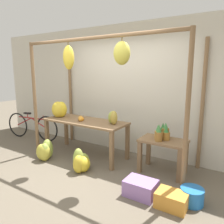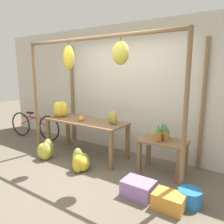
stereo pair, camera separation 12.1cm
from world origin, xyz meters
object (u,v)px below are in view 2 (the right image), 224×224
orange_pile (82,119)px  banana_pile_ground_left (46,151)px  papaya_pile (113,118)px  banana_pile_ground_right (81,162)px  blue_bucket (190,197)px  fruit_crate_purple (169,201)px  parked_bicycle (34,126)px  banana_pile_on_table (61,109)px  pineapple_cluster (162,133)px  fruit_crate_white (138,188)px

orange_pile → banana_pile_ground_left: orange_pile is taller
orange_pile → papaya_pile: size_ratio=0.62×
banana_pile_ground_right → blue_bucket: banana_pile_ground_right is taller
orange_pile → banana_pile_ground_right: bearing=-51.2°
blue_bucket → fruit_crate_purple: size_ratio=0.78×
banana_pile_ground_left → parked_bicycle: size_ratio=0.25×
banana_pile_on_table → banana_pile_ground_right: banana_pile_on_table is taller
pineapple_cluster → fruit_crate_white: bearing=-88.9°
blue_bucket → fruit_crate_purple: bearing=-131.9°
pineapple_cluster → banana_pile_ground_left: (-2.21, -0.77, -0.55)m
banana_pile_on_table → banana_pile_ground_left: banana_pile_on_table is taller
parked_bicycle → papaya_pile: (2.63, -0.10, 0.56)m
banana_pile_on_table → banana_pile_ground_right: bearing=-28.6°
banana_pile_on_table → papaya_pile: 1.37m
banana_pile_ground_right → papaya_pile: (0.28, 0.67, 0.75)m
fruit_crate_white → blue_bucket: size_ratio=1.43×
blue_bucket → orange_pile: bearing=168.1°
pineapple_cluster → banana_pile_ground_right: size_ratio=0.85×
parked_bicycle → fruit_crate_purple: 4.22m
banana_pile_ground_right → fruit_crate_white: size_ratio=0.97×
banana_pile_on_table → fruit_crate_purple: (2.84, -0.79, -0.85)m
fruit_crate_white → papaya_pile: (-1.00, 0.83, 0.79)m
banana_pile_ground_left → parked_bicycle: (-1.40, 0.78, 0.17)m
orange_pile → blue_bucket: (2.40, -0.51, -0.71)m
banana_pile_ground_left → banana_pile_ground_right: 0.95m
fruit_crate_purple → pineapple_cluster: bearing=117.5°
banana_pile_on_table → fruit_crate_purple: 3.07m
orange_pile → banana_pile_ground_right: orange_pile is taller
fruit_crate_white → papaya_pile: papaya_pile is taller
fruit_crate_white → parked_bicycle: parked_bicycle is taller
banana_pile_on_table → banana_pile_ground_left: 0.99m
pineapple_cluster → blue_bucket: size_ratio=1.19×
pineapple_cluster → orange_pile: bearing=-173.2°
banana_pile_on_table → papaya_pile: bearing=3.1°
papaya_pile → fruit_crate_purple: (1.47, -0.86, -0.80)m
banana_pile_on_table → papaya_pile: (1.37, 0.07, -0.04)m
banana_pile_on_table → fruit_crate_purple: banana_pile_on_table is taller
pineapple_cluster → blue_bucket: (0.70, -0.71, -0.62)m
banana_pile_on_table → orange_pile: size_ratio=2.37×
banana_pile_on_table → banana_pile_ground_right: (1.09, -0.59, -0.79)m
fruit_crate_white → fruit_crate_purple: (0.48, -0.03, -0.01)m
pineapple_cluster → blue_bucket: bearing=-45.3°
banana_pile_ground_left → papaya_pile: size_ratio=1.54×
pineapple_cluster → papaya_pile: papaya_pile is taller
fruit_crate_white → fruit_crate_purple: size_ratio=1.11×
fruit_crate_white → papaya_pile: bearing=140.3°
parked_bicycle → orange_pile: bearing=-6.5°
banana_pile_ground_right → banana_pile_on_table: bearing=151.4°
banana_pile_ground_left → papaya_pile: bearing=29.2°
papaya_pile → fruit_crate_purple: 1.89m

